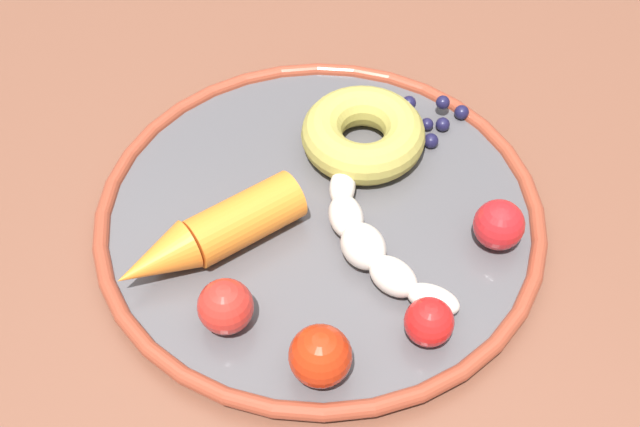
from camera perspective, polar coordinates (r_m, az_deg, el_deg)
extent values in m
cube|color=brown|center=(0.68, -2.62, 0.95)|extent=(1.01, 0.88, 0.03)
cube|color=brown|center=(1.34, -9.54, 8.81)|extent=(0.05, 0.05, 0.70)
cylinder|color=#4E4B4E|center=(0.64, 0.00, -0.34)|extent=(0.32, 0.32, 0.01)
torus|color=#953B26|center=(0.63, 0.00, 0.00)|extent=(0.33, 0.33, 0.01)
ellipsoid|color=beige|center=(0.64, 1.52, 1.80)|extent=(0.04, 0.03, 0.02)
ellipsoid|color=beige|center=(0.61, 1.76, -0.20)|extent=(0.04, 0.04, 0.02)
ellipsoid|color=beige|center=(0.59, 2.92, -2.19)|extent=(0.05, 0.05, 0.03)
ellipsoid|color=beige|center=(0.58, 4.91, -4.22)|extent=(0.04, 0.04, 0.02)
ellipsoid|color=beige|center=(0.58, 7.57, -5.72)|extent=(0.02, 0.04, 0.02)
cylinder|color=orange|center=(0.61, -5.31, -0.26)|extent=(0.09, 0.08, 0.04)
cone|color=orange|center=(0.59, -11.05, -3.23)|extent=(0.07, 0.06, 0.04)
torus|color=#A99A43|center=(0.67, 2.91, 5.32)|extent=(0.13, 0.13, 0.03)
sphere|color=#191638|center=(0.71, 9.47, 6.70)|extent=(0.01, 0.01, 0.01)
sphere|color=#191638|center=(0.70, 8.22, 5.93)|extent=(0.01, 0.01, 0.01)
sphere|color=#191638|center=(0.68, 7.44, 4.85)|extent=(0.01, 0.01, 0.01)
sphere|color=#191638|center=(0.69, 5.94, 6.05)|extent=(0.01, 0.01, 0.01)
sphere|color=#191638|center=(0.69, 7.18, 5.96)|extent=(0.01, 0.01, 0.01)
sphere|color=#191638|center=(0.70, 8.23, 7.38)|extent=(0.01, 0.01, 0.01)
sphere|color=#191638|center=(0.70, 5.97, 7.37)|extent=(0.01, 0.01, 0.01)
sphere|color=red|center=(0.61, 11.79, -1.07)|extent=(0.04, 0.04, 0.04)
sphere|color=red|center=(0.56, 7.31, -7.22)|extent=(0.03, 0.03, 0.03)
sphere|color=red|center=(0.54, 0.02, -9.53)|extent=(0.04, 0.04, 0.04)
sphere|color=red|center=(0.56, -6.35, -6.21)|extent=(0.04, 0.04, 0.04)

